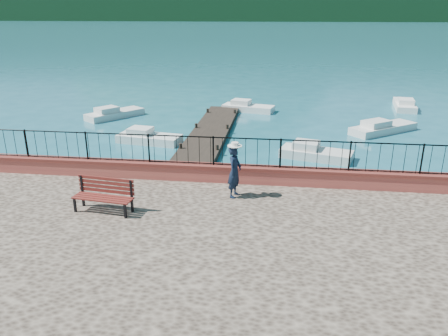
% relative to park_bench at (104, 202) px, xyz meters
% --- Properties ---
extents(ground, '(2000.00, 2000.00, 0.00)m').
position_rel_park_bench_xyz_m(ground, '(3.04, -0.95, -1.49)').
color(ground, '#19596B').
rests_on(ground, ground).
extents(parapet, '(28.00, 0.46, 0.58)m').
position_rel_park_bench_xyz_m(parapet, '(3.04, 2.75, -0.00)').
color(parapet, '#C05545').
rests_on(parapet, promenade).
extents(railing, '(27.00, 0.05, 0.95)m').
position_rel_park_bench_xyz_m(railing, '(3.04, 2.75, 0.76)').
color(railing, black).
rests_on(railing, parapet).
extents(dock, '(2.00, 16.00, 0.30)m').
position_rel_park_bench_xyz_m(dock, '(1.04, 11.05, -1.34)').
color(dock, '#2D231C').
rests_on(dock, ground).
extents(far_forest, '(900.00, 60.00, 18.00)m').
position_rel_park_bench_xyz_m(far_forest, '(3.04, 299.05, 7.51)').
color(far_forest, black).
rests_on(far_forest, ground).
extents(park_bench, '(1.79, 0.78, 0.96)m').
position_rel_park_bench_xyz_m(park_bench, '(0.00, 0.00, 0.00)').
color(park_bench, black).
rests_on(park_bench, promenade).
extents(person, '(0.53, 0.67, 1.62)m').
position_rel_park_bench_xyz_m(person, '(3.58, 1.56, 0.52)').
color(person, black).
rests_on(person, promenade).
extents(hat, '(0.44, 0.44, 0.12)m').
position_rel_park_bench_xyz_m(hat, '(3.58, 1.56, 1.39)').
color(hat, white).
rests_on(hat, person).
extents(boat_0, '(3.52, 1.81, 0.80)m').
position_rel_park_bench_xyz_m(boat_0, '(-1.95, 10.79, -1.09)').
color(boat_0, silver).
rests_on(boat_0, ground).
extents(boat_1, '(3.55, 2.17, 0.80)m').
position_rel_park_bench_xyz_m(boat_1, '(6.67, 9.26, -1.09)').
color(boat_1, silver).
rests_on(boat_1, ground).
extents(boat_2, '(4.21, 3.68, 0.80)m').
position_rel_park_bench_xyz_m(boat_2, '(10.83, 14.57, -1.09)').
color(boat_2, silver).
rests_on(boat_2, ground).
extents(boat_3, '(3.34, 3.84, 0.80)m').
position_rel_park_bench_xyz_m(boat_3, '(-5.85, 16.09, -1.09)').
color(boat_3, silver).
rests_on(boat_3, ground).
extents(boat_4, '(3.73, 2.10, 0.80)m').
position_rel_park_bench_xyz_m(boat_4, '(2.67, 19.13, -1.09)').
color(boat_4, white).
rests_on(boat_4, ground).
extents(boat_5, '(1.89, 4.16, 0.80)m').
position_rel_park_bench_xyz_m(boat_5, '(13.75, 21.62, -1.09)').
color(boat_5, white).
rests_on(boat_5, ground).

